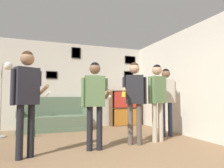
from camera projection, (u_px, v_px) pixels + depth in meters
wall_back at (73, 85)px, 6.46m from camera, size 7.29×0.08×2.70m
wall_right at (177, 83)px, 5.36m from camera, size 0.06×6.51×2.70m
couch at (54, 120)px, 5.81m from camera, size 1.97×0.80×0.96m
bookshelf at (125, 108)px, 6.81m from camera, size 1.02×0.30×1.18m
floor_lamp at (2, 78)px, 4.87m from camera, size 0.48×0.28×1.83m
person_player_foreground_left at (27, 91)px, 3.22m from camera, size 0.59×0.40×1.73m
person_player_foreground_center at (95, 96)px, 3.70m from camera, size 0.50×0.48×1.62m
person_watcher_holding_cup at (134, 94)px, 4.11m from camera, size 0.58×0.37×1.69m
person_spectator_near_bookshelf at (157, 94)px, 4.40m from camera, size 0.49×0.27×1.69m
person_spectator_far_right at (166, 94)px, 4.99m from camera, size 0.49×0.29×1.68m
bottle_on_floor at (34, 133)px, 4.87m from camera, size 0.07×0.07×0.23m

